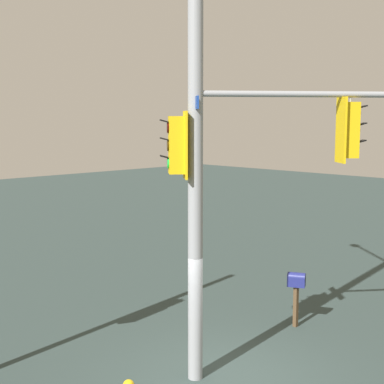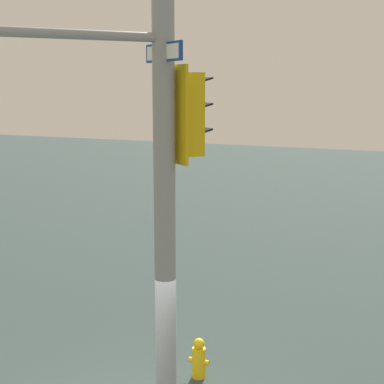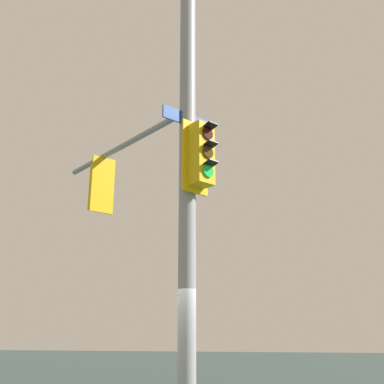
# 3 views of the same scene
# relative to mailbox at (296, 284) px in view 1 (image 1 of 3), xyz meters

# --- Properties ---
(ground_plane) EXTENTS (80.00, 80.00, 0.00)m
(ground_plane) POSITION_rel_mailbox_xyz_m (0.66, -3.46, -1.11)
(ground_plane) COLOR #2E3C3A
(main_signal_pole_assembly) EXTENTS (5.39, 4.11, 9.75)m
(main_signal_pole_assembly) POSITION_rel_mailbox_xyz_m (0.39, -3.41, 4.05)
(main_signal_pole_assembly) COLOR gray
(main_signal_pole_assembly) RESTS_ON ground
(mailbox) EXTENTS (0.50, 0.41, 1.41)m
(mailbox) POSITION_rel_mailbox_xyz_m (0.00, 0.00, 0.00)
(mailbox) COLOR #4C3823
(mailbox) RESTS_ON ground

